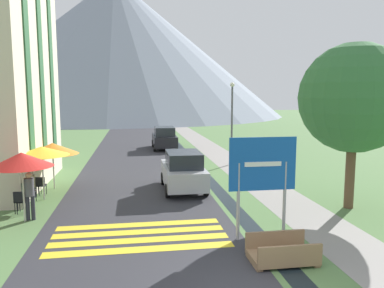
{
  "coord_description": "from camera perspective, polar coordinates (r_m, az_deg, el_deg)",
  "views": [
    {
      "loc": [
        -2.61,
        -6.98,
        4.39
      ],
      "look_at": [
        0.03,
        10.0,
        2.14
      ],
      "focal_mm": 35.0,
      "sensor_mm": 36.0,
      "label": 1
    }
  ],
  "objects": [
    {
      "name": "tree_by_path",
      "position": [
        15.5,
        23.49,
        6.41
      ],
      "size": [
        4.16,
        4.16,
        6.36
      ],
      "color": "brown",
      "rests_on": "ground_plane"
    },
    {
      "name": "road",
      "position": [
        37.24,
        -8.61,
        0.61
      ],
      "size": [
        6.4,
        60.0,
        0.01
      ],
      "color": "#2D2D33",
      "rests_on": "ground_plane"
    },
    {
      "name": "cafe_chair_near_left",
      "position": [
        15.38,
        -24.46,
        -7.81
      ],
      "size": [
        0.4,
        0.4,
        0.85
      ],
      "rotation": [
        0.0,
        0.0,
        0.43
      ],
      "color": "black",
      "rests_on": "ground_plane"
    },
    {
      "name": "mountain_distant",
      "position": [
        85.44,
        -11.51,
        14.19
      ],
      "size": [
        71.1,
        71.1,
        29.26
      ],
      "color": "gray",
      "rests_on": "ground_plane"
    },
    {
      "name": "drainage_channel",
      "position": [
        37.44,
        -2.94,
        0.72
      ],
      "size": [
        0.6,
        60.0,
        0.0
      ],
      "color": "black",
      "rests_on": "ground_plane"
    },
    {
      "name": "cafe_umbrella_middle_yellow",
      "position": [
        16.79,
        -21.92,
        -1.0
      ],
      "size": [
        2.22,
        2.22,
        2.27
      ],
      "color": "#B7B2A8",
      "rests_on": "ground_plane"
    },
    {
      "name": "person_seated_near",
      "position": [
        17.56,
        -23.29,
        -5.41
      ],
      "size": [
        0.32,
        0.32,
        1.19
      ],
      "color": "#282833",
      "rests_on": "ground_plane"
    },
    {
      "name": "person_standing_terrace",
      "position": [
        14.41,
        -23.52,
        -6.79
      ],
      "size": [
        0.32,
        0.32,
        1.72
      ],
      "color": "#282833",
      "rests_on": "ground_plane"
    },
    {
      "name": "ground_plane",
      "position": [
        27.46,
        -3.28,
        -1.75
      ],
      "size": [
        160.0,
        160.0,
        0.0
      ],
      "primitive_type": "plane",
      "color": "#517542"
    },
    {
      "name": "cafe_umbrella_front_red",
      "position": [
        14.08,
        -24.55,
        -2.2
      ],
      "size": [
        2.11,
        2.11,
        2.44
      ],
      "color": "#B7B2A8",
      "rests_on": "ground_plane"
    },
    {
      "name": "cafe_chair_near_right",
      "position": [
        15.48,
        -24.73,
        -7.74
      ],
      "size": [
        0.4,
        0.4,
        0.85
      ],
      "rotation": [
        0.0,
        0.0,
        0.31
      ],
      "color": "black",
      "rests_on": "ground_plane"
    },
    {
      "name": "footbridge",
      "position": [
        10.59,
        13.56,
        -15.88
      ],
      "size": [
        1.7,
        1.1,
        0.65
      ],
      "color": "#846647",
      "rests_on": "ground_plane"
    },
    {
      "name": "road_sign",
      "position": [
        11.5,
        10.69,
        -4.21
      ],
      "size": [
        2.08,
        0.11,
        3.14
      ],
      "color": "#9E9EA3",
      "rests_on": "ground_plane"
    },
    {
      "name": "cafe_chair_far_left",
      "position": [
        17.73,
        -22.06,
        -5.71
      ],
      "size": [
        0.4,
        0.4,
        0.85
      ],
      "rotation": [
        0.0,
        0.0,
        0.03
      ],
      "color": "black",
      "rests_on": "ground_plane"
    },
    {
      "name": "footpath",
      "position": [
        37.76,
        0.68,
        0.79
      ],
      "size": [
        2.2,
        60.0,
        0.01
      ],
      "color": "gray",
      "rests_on": "ground_plane"
    },
    {
      "name": "person_seated_far",
      "position": [
        16.07,
        -24.13,
        -6.56
      ],
      "size": [
        0.32,
        0.32,
        1.22
      ],
      "color": "#282833",
      "rests_on": "ground_plane"
    },
    {
      "name": "crosswalk_marking",
      "position": [
        12.17,
        -7.95,
        -13.71
      ],
      "size": [
        5.44,
        2.54,
        0.01
      ],
      "color": "yellow",
      "rests_on": "ground_plane"
    },
    {
      "name": "cafe_umbrella_rear_orange",
      "position": [
        18.62,
        -20.48,
        -0.66
      ],
      "size": [
        2.39,
        2.39,
        2.17
      ],
      "color": "#B7B2A8",
      "rests_on": "ground_plane"
    },
    {
      "name": "parked_car_far",
      "position": [
        30.76,
        -4.24,
        0.95
      ],
      "size": [
        1.92,
        4.2,
        1.82
      ],
      "color": "black",
      "rests_on": "ground_plane"
    },
    {
      "name": "cafe_chair_far_right",
      "position": [
        17.8,
        -22.78,
        -5.7
      ],
      "size": [
        0.4,
        0.4,
        0.85
      ],
      "rotation": [
        0.0,
        0.0,
        -0.33
      ],
      "color": "black",
      "rests_on": "ground_plane"
    },
    {
      "name": "parked_car_near",
      "position": [
        17.34,
        -1.34,
        -4.11
      ],
      "size": [
        1.87,
        3.91,
        1.82
      ],
      "color": "#B2B2B7",
      "rests_on": "ground_plane"
    },
    {
      "name": "streetlamp",
      "position": [
        23.66,
        6.1,
        4.22
      ],
      "size": [
        0.28,
        0.28,
        5.18
      ],
      "color": "#515156",
      "rests_on": "ground_plane"
    },
    {
      "name": "cafe_chair_middle",
      "position": [
        16.75,
        -23.49,
        -6.54
      ],
      "size": [
        0.4,
        0.4,
        0.85
      ],
      "rotation": [
        0.0,
        0.0,
        0.28
      ],
      "color": "black",
      "rests_on": "ground_plane"
    }
  ]
}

